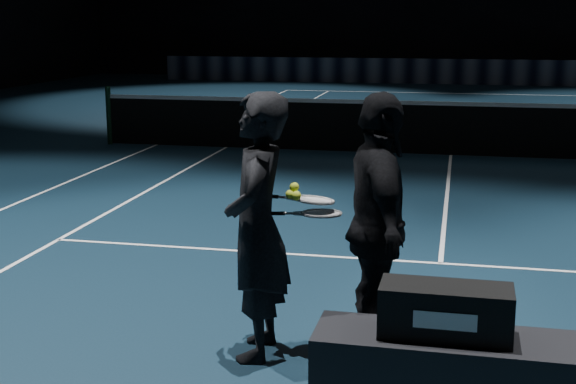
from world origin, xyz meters
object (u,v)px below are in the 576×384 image
(racket_bag, at_px, (446,311))
(player_a, at_px, (257,227))
(racket_lower, at_px, (322,213))
(racket_upper, at_px, (314,200))
(tennis_balls, at_px, (294,193))
(player_b, at_px, (378,227))
(player_bench, at_px, (443,372))

(racket_bag, relative_size, player_a, 0.42)
(racket_lower, distance_m, racket_upper, 0.11)
(racket_lower, relative_size, tennis_balls, 5.67)
(player_a, bearing_deg, racket_bag, 61.93)
(player_b, distance_m, tennis_balls, 0.64)
(racket_bag, relative_size, tennis_balls, 6.65)
(player_bench, bearing_deg, player_a, 157.84)
(player_a, relative_size, player_b, 1.00)
(racket_upper, bearing_deg, player_bench, -52.34)
(racket_lower, distance_m, tennis_balls, 0.24)
(player_b, relative_size, racket_upper, 2.79)
(player_bench, height_order, racket_lower, racket_lower)
(player_a, relative_size, tennis_balls, 15.78)
(player_bench, xyz_separation_m, player_b, (-0.49, 0.74, 0.71))
(player_a, distance_m, racket_lower, 0.46)
(player_b, bearing_deg, racket_upper, 80.30)
(racket_upper, bearing_deg, racket_bag, -52.34)
(player_a, bearing_deg, player_b, 97.15)
(tennis_balls, bearing_deg, player_bench, -29.85)
(racket_upper, bearing_deg, player_b, -9.08)
(player_a, bearing_deg, tennis_balls, 98.28)
(player_bench, bearing_deg, player_b, 124.30)
(player_b, bearing_deg, tennis_balls, 84.90)
(player_a, xyz_separation_m, player_b, (0.83, 0.18, 0.00))
(player_a, height_order, racket_lower, player_a)
(racket_bag, bearing_deg, racket_lower, 144.16)
(racket_bag, height_order, tennis_balls, tennis_balls)
(player_a, height_order, racket_upper, player_a)
(racket_bag, relative_size, racket_upper, 1.17)
(player_a, height_order, player_b, same)
(racket_bag, height_order, player_b, player_b)
(racket_lower, bearing_deg, player_a, 180.00)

